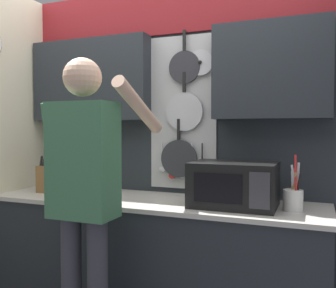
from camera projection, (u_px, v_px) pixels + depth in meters
The scene contains 6 objects.
base_cabinet_counter at pixel (152, 263), 2.65m from camera, with size 2.36×0.65×0.90m.
back_wall_unit at pixel (166, 116), 2.88m from camera, with size 2.93×0.20×2.49m.
microwave at pixel (234, 184), 2.39m from camera, with size 0.53×0.39×0.28m.
knife_block at pixel (48, 178), 2.94m from camera, with size 0.12×0.15×0.29m.
utensil_crock at pixel (293, 198), 2.26m from camera, with size 0.12×0.12×0.34m.
person at pixel (85, 183), 2.17m from camera, with size 0.54×0.66×1.80m.
Camera 1 is at (1.07, -2.38, 1.40)m, focal length 40.00 mm.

